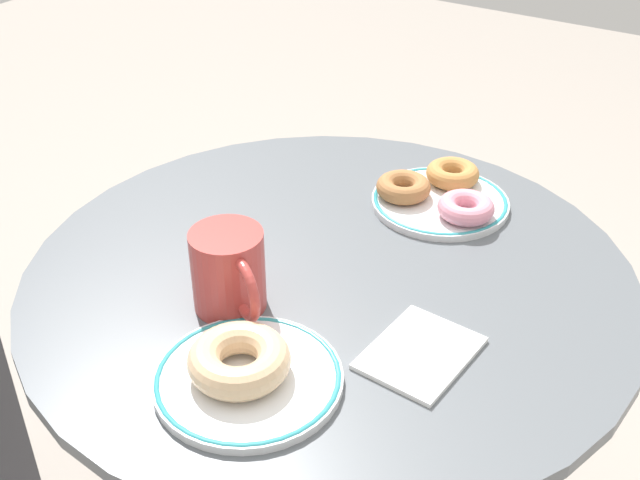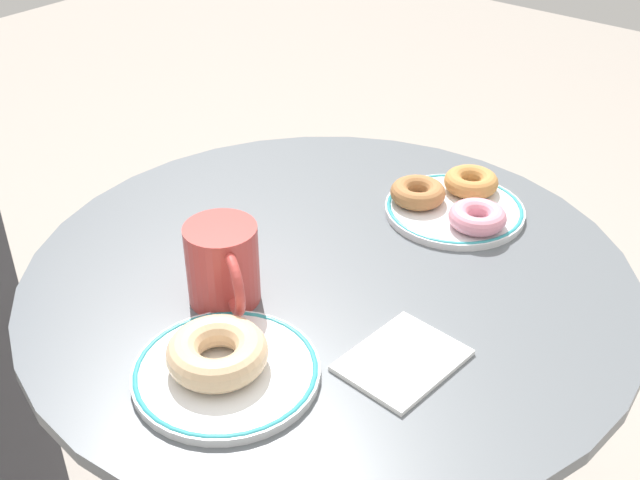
% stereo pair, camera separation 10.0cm
% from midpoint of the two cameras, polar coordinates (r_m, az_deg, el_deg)
% --- Properties ---
extents(cafe_table, '(0.79, 0.79, 0.75)m').
position_cam_midpoint_polar(cafe_table, '(1.18, 3.08, -11.56)').
color(cafe_table, '#565B60').
rests_on(cafe_table, ground).
extents(plate_left, '(0.20, 0.20, 0.01)m').
position_cam_midpoint_polar(plate_left, '(0.87, -3.42, -9.51)').
color(plate_left, white).
rests_on(plate_left, cafe_table).
extents(plate_right, '(0.20, 0.20, 0.01)m').
position_cam_midpoint_polar(plate_right, '(1.17, 12.05, 2.09)').
color(plate_right, white).
rests_on(plate_right, cafe_table).
extents(donut_glazed, '(0.16, 0.16, 0.04)m').
position_cam_midpoint_polar(donut_glazed, '(0.86, -4.02, -8.17)').
color(donut_glazed, '#E0B789').
rests_on(donut_glazed, plate_left).
extents(donut_old_fashioned, '(0.11, 0.11, 0.03)m').
position_cam_midpoint_polar(donut_old_fashioned, '(1.20, 13.13, 4.02)').
color(donut_old_fashioned, '#BC7F42').
rests_on(donut_old_fashioned, plate_right).
extents(donut_cinnamon, '(0.10, 0.10, 0.03)m').
position_cam_midpoint_polar(donut_cinnamon, '(1.16, 9.42, 3.32)').
color(donut_cinnamon, '#A36B3D').
rests_on(donut_cinnamon, plate_right).
extents(donut_pink_frosted, '(0.11, 0.11, 0.03)m').
position_cam_midpoint_polar(donut_pink_frosted, '(1.12, 13.74, 1.53)').
color(donut_pink_frosted, pink).
rests_on(donut_pink_frosted, plate_right).
extents(paper_napkin, '(0.14, 0.11, 0.01)m').
position_cam_midpoint_polar(paper_napkin, '(0.90, 9.16, -8.62)').
color(paper_napkin, white).
rests_on(paper_napkin, cafe_table).
extents(coffee_mug, '(0.10, 0.12, 0.10)m').
position_cam_midpoint_polar(coffee_mug, '(0.95, -3.94, -1.91)').
color(coffee_mug, '#B73D38').
rests_on(coffee_mug, cafe_table).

